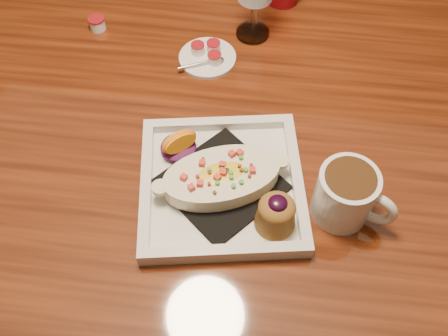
# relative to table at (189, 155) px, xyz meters

# --- Properties ---
(floor) EXTENTS (7.00, 7.00, 0.00)m
(floor) POSITION_rel_table_xyz_m (0.00, 0.00, -0.65)
(floor) COLOR black
(floor) RESTS_ON ground
(table) EXTENTS (1.50, 0.90, 0.75)m
(table) POSITION_rel_table_xyz_m (0.00, 0.00, 0.00)
(table) COLOR maroon
(table) RESTS_ON floor
(chair_far) EXTENTS (0.42, 0.42, 0.93)m
(chair_far) POSITION_rel_table_xyz_m (-0.00, 0.63, -0.15)
(chair_far) COLOR black
(chair_far) RESTS_ON floor
(plate) EXTENTS (0.32, 0.32, 0.08)m
(plate) POSITION_rel_table_xyz_m (0.09, -0.14, 0.12)
(plate) COLOR silver
(plate) RESTS_ON table
(coffee_mug) EXTENTS (0.13, 0.10, 0.10)m
(coffee_mug) POSITION_rel_table_xyz_m (0.29, -0.15, 0.15)
(coffee_mug) COLOR silver
(coffee_mug) RESTS_ON table
(saucer) EXTENTS (0.12, 0.12, 0.08)m
(saucer) POSITION_rel_table_xyz_m (0.01, 0.18, 0.11)
(saucer) COLOR silver
(saucer) RESTS_ON table
(creamer_loose) EXTENTS (0.04, 0.04, 0.03)m
(creamer_loose) POSITION_rel_table_xyz_m (-0.24, 0.25, 0.11)
(creamer_loose) COLOR white
(creamer_loose) RESTS_ON table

